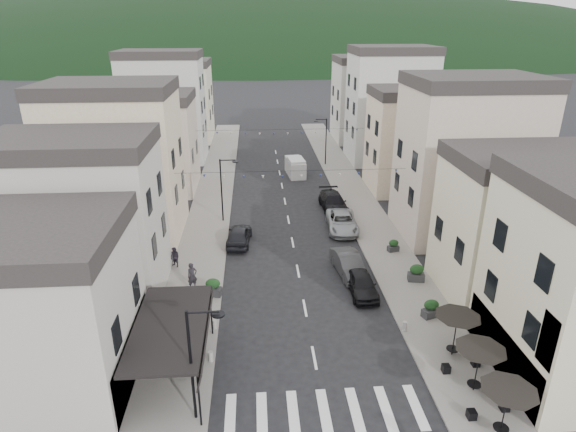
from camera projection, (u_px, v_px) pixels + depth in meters
name	position (u px, v px, depth m)	size (l,w,h in m)	color
sidewalk_left	(213.00, 199.00, 50.27)	(4.00, 76.00, 0.12)	slate
sidewalk_right	(354.00, 196.00, 51.26)	(4.00, 76.00, 0.12)	slate
hill_backdrop	(257.00, 50.00, 298.17)	(640.00, 360.00, 70.00)	black
boutique_building	(1.00, 319.00, 23.32)	(12.00, 8.00, 8.00)	#B8B4A9
boutique_awning	(175.00, 327.00, 24.21)	(3.77, 7.50, 3.28)	black
buildings_row_left	(149.00, 131.00, 52.82)	(10.20, 54.16, 14.00)	#B8B4A9
buildings_row_right	(411.00, 127.00, 53.59)	(10.20, 54.16, 14.50)	beige
cafe_terrace	(480.00, 354.00, 23.45)	(2.50, 8.10, 2.53)	black
streetlamp_left_near	(197.00, 355.00, 21.31)	(1.70, 0.56, 6.00)	black
streetlamp_left_far	(224.00, 184.00, 43.46)	(1.70, 0.56, 6.00)	black
streetlamp_right_far	(324.00, 137.00, 60.85)	(1.70, 0.56, 6.00)	black
bollards	(315.00, 357.00, 26.17)	(11.66, 10.26, 0.60)	gray
bunting_near	(292.00, 175.00, 39.41)	(19.00, 0.28, 0.62)	black
bunting_far	(281.00, 133.00, 54.18)	(19.00, 0.28, 0.62)	black
parked_car_a	(362.00, 283.00, 32.87)	(1.76, 4.37, 1.49)	black
parked_car_b	(349.00, 264.00, 35.35)	(1.65, 4.72, 1.56)	#313134
parked_car_c	(342.00, 222.00, 42.78)	(2.55, 5.54, 1.54)	#92959A
parked_car_d	(333.00, 202.00, 47.23)	(2.30, 5.65, 1.64)	black
parked_car_e	(239.00, 235.00, 40.12)	(1.86, 4.63, 1.58)	black
delivery_van	(295.00, 167.00, 57.81)	(2.27, 4.72, 2.18)	#BDBEC0
pedestrian_a	(192.00, 276.00, 33.08)	(0.71, 0.47, 1.95)	black
pedestrian_b	(175.00, 257.00, 36.12)	(0.77, 0.60, 1.57)	black
planter_la	(187.00, 363.00, 25.33)	(1.19, 0.93, 1.18)	#303032
planter_lb	(213.00, 287.00, 32.42)	(1.24, 0.89, 1.26)	#29282B
planter_ra	(431.00, 309.00, 30.08)	(1.21, 0.91, 1.20)	#2D2D2F
planter_rb	(416.00, 273.00, 34.23)	(1.24, 0.82, 1.28)	#2C2D2F
planter_rc	(393.00, 246.00, 38.68)	(0.99, 0.71, 1.00)	#2A2A2C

